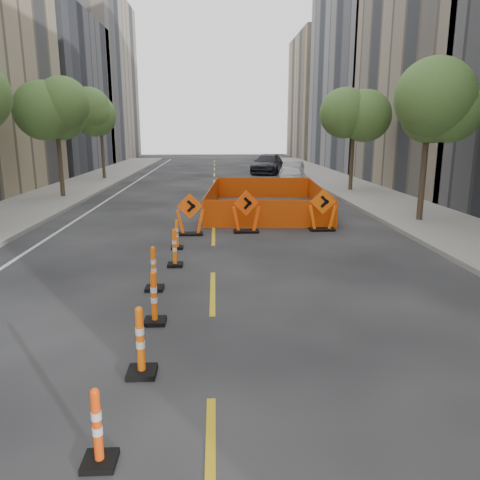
{
  "coord_description": "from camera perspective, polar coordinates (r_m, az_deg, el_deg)",
  "views": [
    {
      "loc": [
        0.1,
        -6.4,
        3.68
      ],
      "look_at": [
        0.67,
        4.61,
        1.1
      ],
      "focal_mm": 35.0,
      "sensor_mm": 36.0,
      "label": 1
    }
  ],
  "objects": [
    {
      "name": "ground_plane",
      "position": [
        7.38,
        -3.49,
        -16.75
      ],
      "size": [
        140.0,
        140.0,
        0.0
      ],
      "primitive_type": "plane",
      "color": "black"
    },
    {
      "name": "sidewalk_right",
      "position": [
        20.75,
        22.48,
        2.16
      ],
      "size": [
        4.0,
        90.0,
        0.15
      ],
      "primitive_type": "cube",
      "color": "gray",
      "rests_on": "ground"
    },
    {
      "name": "bld_left_d",
      "position": [
        48.81,
        -24.49,
        15.94
      ],
      "size": [
        12.0,
        16.0,
        14.0
      ],
      "primitive_type": "cube",
      "color": "#4C4C51",
      "rests_on": "ground"
    },
    {
      "name": "bld_left_e",
      "position": [
        64.62,
        -19.31,
        18.08
      ],
      "size": [
        12.0,
        20.0,
        20.0
      ],
      "primitive_type": "cube",
      "color": "gray",
      "rests_on": "ground"
    },
    {
      "name": "bld_right_d",
      "position": [
        49.97,
        17.89,
        19.84
      ],
      "size": [
        12.0,
        18.0,
        20.0
      ],
      "primitive_type": "cube",
      "color": "gray",
      "rests_on": "ground"
    },
    {
      "name": "bld_right_e",
      "position": [
        67.3,
        12.06,
        16.58
      ],
      "size": [
        12.0,
        14.0,
        16.0
      ],
      "primitive_type": "cube",
      "color": "tan",
      "rests_on": "ground"
    },
    {
      "name": "tree_l_c",
      "position": [
        27.74,
        -21.5,
        14.04
      ],
      "size": [
        2.8,
        2.8,
        5.95
      ],
      "color": "#382B1E",
      "rests_on": "ground"
    },
    {
      "name": "tree_l_d",
      "position": [
        37.38,
        -16.64,
        13.94
      ],
      "size": [
        2.8,
        2.8,
        5.95
      ],
      "color": "#382B1E",
      "rests_on": "ground"
    },
    {
      "name": "tree_r_b",
      "position": [
        20.2,
        22.03,
        14.65
      ],
      "size": [
        2.8,
        2.8,
        5.95
      ],
      "color": "#382B1E",
      "rests_on": "ground"
    },
    {
      "name": "tree_r_c",
      "position": [
        29.6,
        13.74,
        14.45
      ],
      "size": [
        2.8,
        2.8,
        5.95
      ],
      "color": "#382B1E",
      "rests_on": "ground"
    },
    {
      "name": "channelizer_2",
      "position": [
        5.8,
        -17.02,
        -20.97
      ],
      "size": [
        0.38,
        0.38,
        0.96
      ],
      "primitive_type": null,
      "color": "#FF450A",
      "rests_on": "ground"
    },
    {
      "name": "channelizer_3",
      "position": [
        7.42,
        -12.05,
        -11.98
      ],
      "size": [
        0.44,
        0.44,
        1.12
      ],
      "primitive_type": null,
      "color": "#EA5B09",
      "rests_on": "ground"
    },
    {
      "name": "channelizer_4",
      "position": [
        9.26,
        -10.44,
        -6.92
      ],
      "size": [
        0.42,
        0.42,
        1.06
      ],
      "primitive_type": null,
      "color": "#E65609",
      "rests_on": "ground"
    },
    {
      "name": "channelizer_5",
      "position": [
        11.16,
        -10.48,
        -3.42
      ],
      "size": [
        0.42,
        0.42,
        1.07
      ],
      "primitive_type": null,
      "color": "#EC5909",
      "rests_on": "ground"
    },
    {
      "name": "channelizer_6",
      "position": [
        13.04,
        -7.98,
        -0.94
      ],
      "size": [
        0.42,
        0.42,
        1.06
      ],
      "primitive_type": null,
      "color": "#EE600A",
      "rests_on": "ground"
    },
    {
      "name": "channelizer_7",
      "position": [
        14.99,
        -7.72,
        0.7
      ],
      "size": [
        0.37,
        0.37,
        0.95
      ],
      "primitive_type": null,
      "color": "#FF680A",
      "rests_on": "ground"
    },
    {
      "name": "chevron_sign_left",
      "position": [
        16.9,
        -6.11,
        3.14
      ],
      "size": [
        1.05,
        0.67,
        1.51
      ],
      "primitive_type": null,
      "rotation": [
        0.0,
        0.0,
        0.07
      ],
      "color": "#FF550A",
      "rests_on": "ground"
    },
    {
      "name": "chevron_sign_center",
      "position": [
        17.22,
        0.75,
        3.51
      ],
      "size": [
        1.19,
        0.92,
        1.58
      ],
      "primitive_type": null,
      "rotation": [
        0.0,
        0.0,
        0.3
      ],
      "color": "#FF4B0A",
      "rests_on": "ground"
    },
    {
      "name": "chevron_sign_right",
      "position": [
        17.82,
        10.04,
        3.64
      ],
      "size": [
        1.06,
        0.65,
        1.58
      ],
      "primitive_type": null,
      "rotation": [
        0.0,
        0.0,
        -0.02
      ],
      "color": "#E65709",
      "rests_on": "ground"
    },
    {
      "name": "safety_fence",
      "position": [
        22.38,
        3.16,
        5.11
      ],
      "size": [
        5.76,
        9.12,
        1.1
      ],
      "primitive_type": null,
      "rotation": [
        0.0,
        0.0,
        -0.07
      ],
      "color": "#FF510D",
      "rests_on": "ground"
    },
    {
      "name": "parked_car_near",
      "position": [
        31.13,
        6.32,
        7.67
      ],
      "size": [
        2.32,
        4.52,
        1.47
      ],
      "primitive_type": "imported",
      "rotation": [
        0.0,
        0.0,
        -0.14
      ],
      "color": "silver",
      "rests_on": "ground"
    },
    {
      "name": "parked_car_mid",
      "position": [
        36.66,
        6.39,
        8.4
      ],
      "size": [
        2.53,
        4.36,
        1.36
      ],
      "primitive_type": "imported",
      "rotation": [
        0.0,
        0.0,
        -0.28
      ],
      "color": "gray",
      "rests_on": "ground"
    },
    {
      "name": "parked_car_far",
      "position": [
        41.89,
        3.42,
        9.23
      ],
      "size": [
        3.83,
        6.07,
        1.64
      ],
      "primitive_type": "imported",
      "rotation": [
        0.0,
        0.0,
        -0.29
      ],
      "color": "black",
      "rests_on": "ground"
    }
  ]
}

